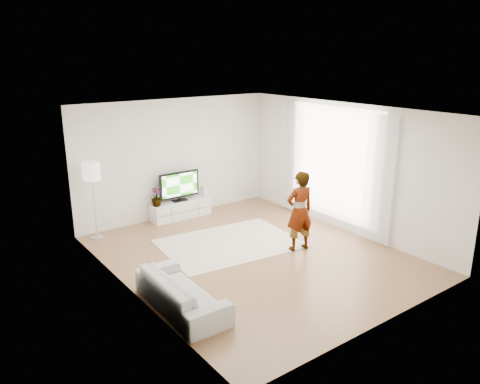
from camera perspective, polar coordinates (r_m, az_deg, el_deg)
floor at (r=9.21m, az=1.63°, el=-7.72°), size 6.00×6.00×0.00m
ceiling at (r=8.45m, az=1.79°, el=9.86°), size 6.00×6.00×0.00m
wall_left at (r=7.51m, az=-13.49°, el=-2.43°), size 0.02×6.00×2.80m
wall_right at (r=10.41m, az=12.61°, el=2.91°), size 0.02×6.00×2.80m
wall_back at (r=11.17m, az=-7.86°, el=4.06°), size 5.00×0.02×2.80m
wall_front at (r=6.75m, az=17.69°, el=-4.94°), size 5.00×0.02×2.80m
window at (r=10.58m, az=11.34°, el=3.47°), size 0.01×2.60×2.50m
curtain_near at (r=9.74m, az=16.61°, el=1.38°), size 0.04×0.70×2.60m
curtain_far at (r=11.43m, az=6.23°, el=4.16°), size 0.04×0.70×2.60m
media_console at (r=11.27m, az=-7.22°, el=-2.11°), size 1.47×0.42×0.41m
television at (r=11.12m, az=-7.40°, el=0.82°), size 1.02×0.20×0.71m
game_console at (r=11.48m, az=-4.50°, el=0.05°), size 0.09×0.19×0.24m
potted_plant at (r=10.87m, az=-10.16°, el=-0.63°), size 0.29×0.29×0.42m
rug at (r=9.73m, az=-1.26°, el=-6.29°), size 2.93×2.25×0.01m
player at (r=9.24m, az=7.27°, el=-2.32°), size 0.64×0.48×1.61m
sofa at (r=7.39m, az=-7.17°, el=-11.94°), size 0.79×1.90×0.55m
floor_lamp at (r=10.07m, az=-17.66°, el=2.01°), size 0.36×0.36×1.64m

